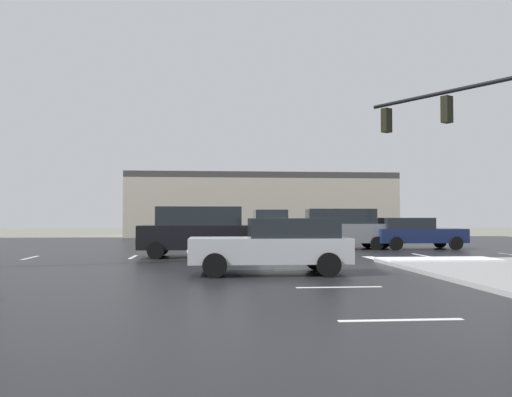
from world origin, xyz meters
TOP-DOWN VIEW (x-y plane):
  - ground_plane at (0.00, 0.00)m, footprint 120.00×120.00m
  - road_asphalt at (0.00, 0.00)m, footprint 44.00×44.00m
  - snow_strip_curbside at (5.00, -4.00)m, footprint 4.00×1.60m
  - lane_markings at (1.20, -1.38)m, footprint 36.15×36.15m
  - traffic_signal_mast at (5.98, -4.74)m, footprint 3.34×5.38m
  - strip_building_background at (1.50, 24.61)m, footprint 22.14×8.00m
  - sedan_silver at (-1.09, -6.94)m, footprint 4.57×2.09m
  - suv_grey at (3.72, 4.88)m, footprint 4.92×2.39m
  - suv_black at (-3.34, -0.16)m, footprint 4.87×2.26m
  - sedan_navy at (7.46, 4.38)m, footprint 4.56×2.08m
  - suv_white at (0.60, 9.16)m, footprint 2.32×4.90m
  - sedan_green at (-5.29, 11.69)m, footprint 2.31×4.64m

SIDE VIEW (x-z plane):
  - ground_plane at x=0.00m, z-range 0.00..0.00m
  - road_asphalt at x=0.00m, z-range 0.00..0.02m
  - lane_markings at x=1.20m, z-range 0.02..0.03m
  - snow_strip_curbside at x=5.00m, z-range 0.14..0.20m
  - sedan_silver at x=-1.09m, z-range 0.06..1.64m
  - sedan_navy at x=7.46m, z-range 0.06..1.64m
  - sedan_green at x=-5.29m, z-range 0.06..1.64m
  - suv_grey at x=3.72m, z-range 0.08..2.11m
  - suv_black at x=-3.34m, z-range 0.08..2.11m
  - suv_white at x=0.60m, z-range 0.08..2.11m
  - strip_building_background at x=1.50m, z-range 0.00..5.27m
  - traffic_signal_mast at x=5.98m, z-range 1.22..7.55m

